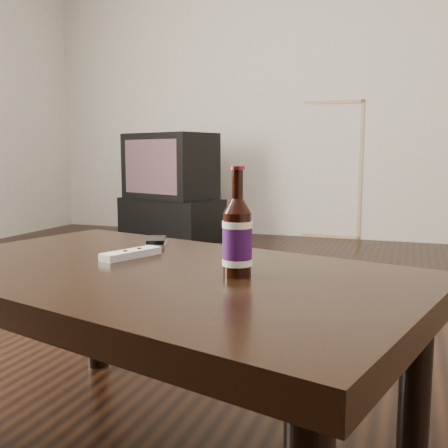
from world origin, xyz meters
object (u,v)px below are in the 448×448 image
(tv, at_px, (170,166))
(remote, at_px, (131,254))
(beer_bottle, at_px, (237,238))
(coffee_table, at_px, (157,293))
(bookshelf, at_px, (327,167))
(phone, at_px, (156,241))
(tv_stand, at_px, (171,219))

(tv, xyz_separation_m, remote, (1.22, -2.78, -0.15))
(tv, distance_m, beer_bottle, 3.26)
(tv, bearing_deg, coffee_table, -45.52)
(remote, bearing_deg, beer_bottle, 3.18)
(coffee_table, height_order, beer_bottle, beer_bottle)
(tv, height_order, bookshelf, bookshelf)
(phone, bearing_deg, bookshelf, 67.84)
(phone, bearing_deg, beer_bottle, -63.22)
(tv, bearing_deg, remote, -46.80)
(tv, height_order, remote, tv)
(coffee_table, bearing_deg, phone, 116.96)
(tv_stand, relative_size, tv, 1.05)
(tv, bearing_deg, beer_bottle, -42.42)
(phone, height_order, remote, remote)
(coffee_table, relative_size, phone, 11.32)
(tv, xyz_separation_m, coffee_table, (1.34, -2.87, -0.22))
(beer_bottle, bearing_deg, remote, 162.52)
(phone, bearing_deg, coffee_table, -85.49)
(bookshelf, bearing_deg, remote, -88.02)
(tv_stand, distance_m, phone, 2.86)
(tv, xyz_separation_m, beer_bottle, (1.54, -2.88, -0.08))
(tv_stand, xyz_separation_m, bookshelf, (1.18, 0.69, 0.43))
(phone, bearing_deg, tv, 92.39)
(tv, relative_size, remote, 4.76)
(bookshelf, relative_size, phone, 9.73)
(tv, distance_m, remote, 3.04)
(bookshelf, bearing_deg, coffee_table, -86.15)
(beer_bottle, bearing_deg, bookshelf, 95.80)
(coffee_table, bearing_deg, bookshelf, 92.64)
(tv_stand, height_order, bookshelf, bookshelf)
(tv, relative_size, bookshelf, 0.71)
(tv_stand, relative_size, coffee_table, 0.64)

